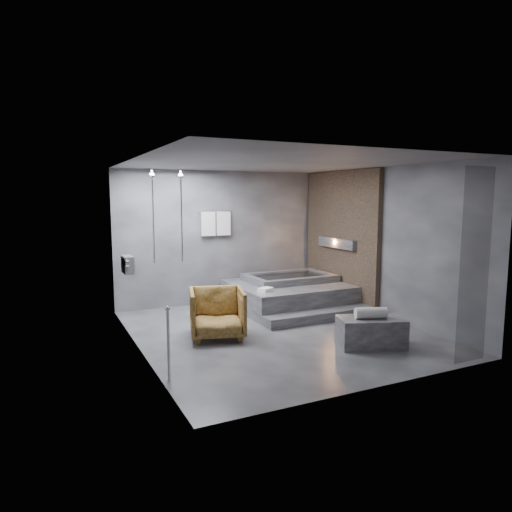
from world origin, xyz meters
TOP-DOWN VIEW (x-y plane):
  - room at (0.40, 0.24)m, footprint 5.00×5.04m
  - tub_deck at (1.05, 1.45)m, footprint 2.20×2.00m
  - tub_step at (1.05, 0.27)m, footprint 2.20×0.36m
  - concrete_bench at (0.96, -1.26)m, footprint 1.10×0.84m
  - driftwood_chair at (-0.99, 0.17)m, footprint 1.06×1.08m
  - rolled_towel at (0.93, -1.28)m, footprint 0.50×0.33m
  - deck_towel at (0.26, 0.91)m, footprint 0.32×0.29m

SIDE VIEW (x-z plane):
  - tub_step at x=1.05m, z-range 0.00..0.18m
  - concrete_bench at x=0.96m, z-range 0.00..0.44m
  - tub_deck at x=1.05m, z-range 0.00..0.50m
  - driftwood_chair at x=-0.99m, z-range 0.00..0.80m
  - rolled_towel at x=0.93m, z-range 0.44..0.61m
  - deck_towel at x=0.26m, z-range 0.50..0.57m
  - room at x=0.40m, z-range 0.32..3.14m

